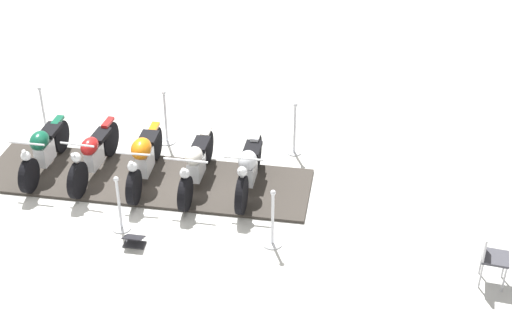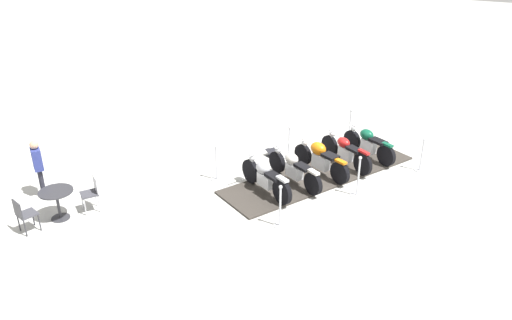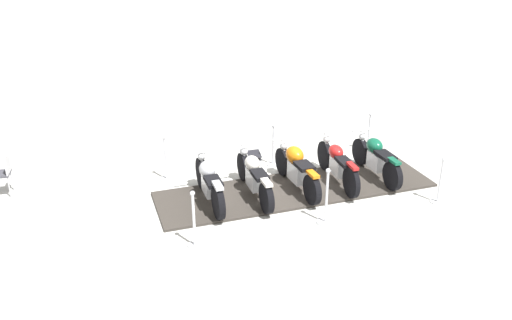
{
  "view_description": "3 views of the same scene",
  "coord_description": "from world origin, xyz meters",
  "px_view_note": "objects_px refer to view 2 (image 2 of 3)",
  "views": [
    {
      "loc": [
        11.62,
        -1.33,
        7.69
      ],
      "look_at": [
        0.75,
        1.9,
        0.58
      ],
      "focal_mm": 52.3,
      "sensor_mm": 36.0,
      "label": 1
    },
    {
      "loc": [
        -4.56,
        12.08,
        6.57
      ],
      "look_at": [
        1.48,
        1.14,
        0.61
      ],
      "focal_mm": 35.05,
      "sensor_mm": 36.0,
      "label": 2
    },
    {
      "loc": [
        -6.74,
        7.94,
        5.27
      ],
      "look_at": [
        0.55,
        0.69,
        0.76
      ],
      "focal_mm": 37.37,
      "sensor_mm": 36.0,
      "label": 3
    }
  ],
  "objects_px": {
    "bystander_person": "(38,164)",
    "cafe_table": "(57,198)",
    "stanchion_right_front": "(350,129)",
    "info_placard": "(272,153)",
    "stanchion_right_mid": "(289,148)",
    "cafe_chair_near_table": "(24,213)",
    "cafe_chair_across_table": "(92,191)",
    "stanchion_left_rear": "(280,212)",
    "motorcycle_maroon": "(345,151)",
    "stanchion_left_mid": "(358,184)",
    "stanchion_left_front": "(421,160)",
    "stanchion_right_rear": "(217,169)",
    "motorcycle_chrome": "(265,177)",
    "motorcycle_copper": "(320,158)",
    "motorcycle_forest": "(368,143)",
    "motorcycle_cream": "(294,168)"
  },
  "relations": [
    {
      "from": "motorcycle_cream",
      "to": "stanchion_right_rear",
      "type": "bearing_deg",
      "value": 49.19
    },
    {
      "from": "motorcycle_copper",
      "to": "info_placard",
      "type": "height_order",
      "value": "motorcycle_copper"
    },
    {
      "from": "stanchion_left_mid",
      "to": "info_placard",
      "type": "xyz_separation_m",
      "value": [
        3.13,
        -1.15,
        -0.28
      ]
    },
    {
      "from": "motorcycle_cream",
      "to": "stanchion_left_rear",
      "type": "relative_size",
      "value": 1.83
    },
    {
      "from": "stanchion_left_mid",
      "to": "motorcycle_forest",
      "type": "bearing_deg",
      "value": -78.62
    },
    {
      "from": "stanchion_left_mid",
      "to": "stanchion_left_rear",
      "type": "bearing_deg",
      "value": 63.9
    },
    {
      "from": "stanchion_left_rear",
      "to": "bystander_person",
      "type": "bearing_deg",
      "value": 15.56
    },
    {
      "from": "info_placard",
      "to": "cafe_chair_near_table",
      "type": "relative_size",
      "value": 0.48
    },
    {
      "from": "stanchion_right_front",
      "to": "cafe_chair_across_table",
      "type": "xyz_separation_m",
      "value": [
        4.09,
        7.51,
        0.2
      ]
    },
    {
      "from": "motorcycle_maroon",
      "to": "cafe_table",
      "type": "height_order",
      "value": "motorcycle_maroon"
    },
    {
      "from": "motorcycle_cream",
      "to": "cafe_chair_across_table",
      "type": "relative_size",
      "value": 2.25
    },
    {
      "from": "stanchion_left_front",
      "to": "stanchion_right_front",
      "type": "bearing_deg",
      "value": -26.1
    },
    {
      "from": "stanchion_right_front",
      "to": "stanchion_left_rear",
      "type": "xyz_separation_m",
      "value": [
        -0.35,
        5.92,
        0.07
      ]
    },
    {
      "from": "motorcycle_chrome",
      "to": "stanchion_left_rear",
      "type": "xyz_separation_m",
      "value": [
        -1.05,
        1.23,
        -0.11
      ]
    },
    {
      "from": "stanchion_right_mid",
      "to": "motorcycle_chrome",
      "type": "bearing_deg",
      "value": 100.4
    },
    {
      "from": "stanchion_left_rear",
      "to": "cafe_chair_across_table",
      "type": "xyz_separation_m",
      "value": [
        4.43,
        1.59,
        0.13
      ]
    },
    {
      "from": "motorcycle_forest",
      "to": "motorcycle_copper",
      "type": "distance_m",
      "value": 1.94
    },
    {
      "from": "stanchion_right_front",
      "to": "cafe_table",
      "type": "bearing_deg",
      "value": 61.12
    },
    {
      "from": "motorcycle_maroon",
      "to": "info_placard",
      "type": "xyz_separation_m",
      "value": [
        2.23,
        0.38,
        -0.43
      ]
    },
    {
      "from": "motorcycle_cream",
      "to": "cafe_table",
      "type": "bearing_deg",
      "value": 72.75
    },
    {
      "from": "motorcycle_copper",
      "to": "info_placard",
      "type": "relative_size",
      "value": 4.85
    },
    {
      "from": "cafe_chair_across_table",
      "to": "stanchion_left_rear",
      "type": "bearing_deg",
      "value": 141.93
    },
    {
      "from": "stanchion_left_rear",
      "to": "cafe_table",
      "type": "bearing_deg",
      "value": 25.12
    },
    {
      "from": "stanchion_right_mid",
      "to": "stanchion_right_front",
      "type": "bearing_deg",
      "value": -116.1
    },
    {
      "from": "stanchion_left_front",
      "to": "stanchion_left_mid",
      "type": "height_order",
      "value": "stanchion_left_mid"
    },
    {
      "from": "cafe_chair_across_table",
      "to": "bystander_person",
      "type": "relative_size",
      "value": 0.57
    },
    {
      "from": "stanchion_right_front",
      "to": "stanchion_left_mid",
      "type": "xyz_separation_m",
      "value": [
        -1.48,
        3.6,
        0.02
      ]
    },
    {
      "from": "motorcycle_maroon",
      "to": "cafe_chair_across_table",
      "type": "height_order",
      "value": "motorcycle_maroon"
    },
    {
      "from": "stanchion_right_front",
      "to": "cafe_chair_across_table",
      "type": "relative_size",
      "value": 1.15
    },
    {
      "from": "motorcycle_forest",
      "to": "stanchion_left_mid",
      "type": "distance_m",
      "value": 2.44
    },
    {
      "from": "stanchion_left_front",
      "to": "bystander_person",
      "type": "xyz_separation_m",
      "value": [
        8.4,
        6.34,
        0.59
      ]
    },
    {
      "from": "bystander_person",
      "to": "stanchion_left_mid",
      "type": "bearing_deg",
      "value": -28.47
    },
    {
      "from": "motorcycle_cream",
      "to": "stanchion_right_rear",
      "type": "xyz_separation_m",
      "value": [
        1.99,
        0.82,
        -0.15
      ]
    },
    {
      "from": "stanchion_right_rear",
      "to": "motorcycle_chrome",
      "type": "bearing_deg",
      "value": 178.14
    },
    {
      "from": "bystander_person",
      "to": "cafe_table",
      "type": "bearing_deg",
      "value": -81.95
    },
    {
      "from": "stanchion_left_rear",
      "to": "motorcycle_chrome",
      "type": "bearing_deg",
      "value": -49.61
    },
    {
      "from": "motorcycle_forest",
      "to": "motorcycle_copper",
      "type": "relative_size",
      "value": 0.94
    },
    {
      "from": "stanchion_right_mid",
      "to": "cafe_chair_near_table",
      "type": "height_order",
      "value": "stanchion_right_mid"
    },
    {
      "from": "stanchion_right_rear",
      "to": "cafe_chair_near_table",
      "type": "height_order",
      "value": "stanchion_right_rear"
    },
    {
      "from": "motorcycle_maroon",
      "to": "stanchion_left_rear",
      "type": "distance_m",
      "value": 3.85
    },
    {
      "from": "motorcycle_copper",
      "to": "stanchion_left_front",
      "type": "distance_m",
      "value": 2.99
    },
    {
      "from": "stanchion_left_front",
      "to": "stanchion_right_rear",
      "type": "relative_size",
      "value": 0.96
    },
    {
      "from": "cafe_table",
      "to": "motorcycle_chrome",
      "type": "bearing_deg",
      "value": -137.41
    },
    {
      "from": "stanchion_right_front",
      "to": "info_placard",
      "type": "distance_m",
      "value": 2.97
    },
    {
      "from": "stanchion_left_front",
      "to": "cafe_chair_across_table",
      "type": "distance_m",
      "value": 9.15
    },
    {
      "from": "motorcycle_chrome",
      "to": "bystander_person",
      "type": "height_order",
      "value": "bystander_person"
    },
    {
      "from": "cafe_chair_across_table",
      "to": "bystander_person",
      "type": "xyz_separation_m",
      "value": [
        1.7,
        0.12,
        0.41
      ]
    },
    {
      "from": "cafe_table",
      "to": "motorcycle_cream",
      "type": "bearing_deg",
      "value": -134.07
    },
    {
      "from": "motorcycle_forest",
      "to": "bystander_person",
      "type": "height_order",
      "value": "bystander_person"
    },
    {
      "from": "motorcycle_forest",
      "to": "motorcycle_maroon",
      "type": "height_order",
      "value": "motorcycle_maroon"
    }
  ]
}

